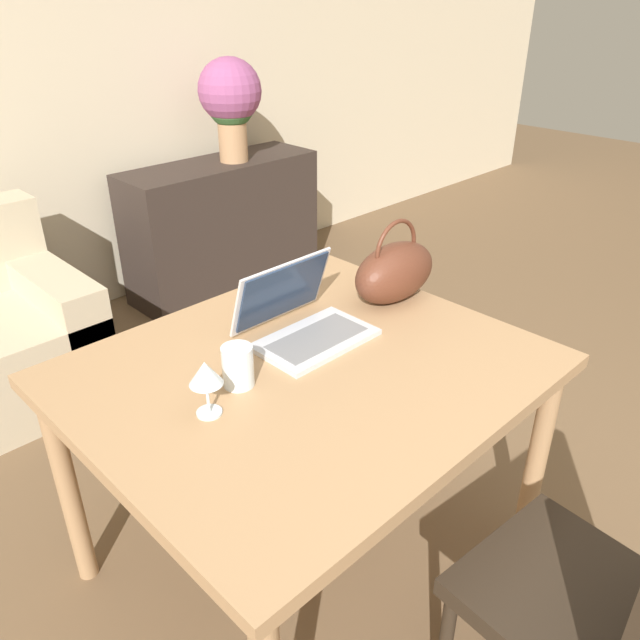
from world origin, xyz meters
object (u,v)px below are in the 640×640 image
at_px(chair, 603,601).
at_px(drinking_glass, 238,366).
at_px(wine_glass, 206,375).
at_px(laptop, 300,316).
at_px(handbag, 395,271).
at_px(flower_vase, 230,99).

bearing_deg(chair, drinking_glass, 112.97).
height_order(chair, wine_glass, wine_glass).
bearing_deg(chair, laptop, 94.72).
bearing_deg(drinking_glass, handbag, 3.56).
bearing_deg(laptop, wine_glass, -162.52).
relative_size(laptop, flower_vase, 0.61).
height_order(laptop, wine_glass, laptop).
bearing_deg(handbag, drinking_glass, -176.44).
bearing_deg(flower_vase, chair, -111.93).
distance_m(laptop, handbag, 0.38).
relative_size(handbag, flower_vase, 0.59).
distance_m(drinking_glass, handbag, 0.68).
relative_size(laptop, handbag, 1.04).
distance_m(wine_glass, handbag, 0.81).
bearing_deg(wine_glass, flower_vase, 51.02).
relative_size(laptop, wine_glass, 2.34).
relative_size(chair, handbag, 2.58).
distance_m(laptop, wine_glass, 0.45).
relative_size(chair, laptop, 2.47).
relative_size(laptop, drinking_glass, 3.08).
xyz_separation_m(handbag, flower_vase, (0.71, 1.78, 0.26)).
bearing_deg(wine_glass, chair, -63.53).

